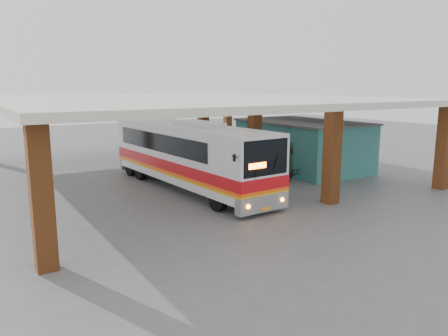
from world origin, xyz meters
TOP-DOWN VIEW (x-y plane):
  - ground at (0.00, 0.00)m, footprint 90.00×90.00m
  - brick_columns at (1.43, 5.00)m, footprint 20.10×21.60m
  - canopy_roof at (0.50, 6.50)m, footprint 21.00×23.00m
  - shop_building at (7.49, 4.00)m, footprint 5.20×8.20m
  - coach_bus at (-1.26, 2.90)m, footprint 3.37×12.48m
  - motorcycle at (4.70, 1.39)m, footprint 1.85×0.75m
  - pedestrian at (1.44, -0.71)m, footprint 0.65×0.54m
  - red_chair at (4.55, 8.11)m, footprint 0.51×0.51m

SIDE VIEW (x-z plane):
  - ground at x=0.00m, z-range 0.00..0.00m
  - red_chair at x=4.55m, z-range -0.03..0.75m
  - motorcycle at x=4.70m, z-range 0.00..0.95m
  - pedestrian at x=1.44m, z-range 0.00..1.52m
  - shop_building at x=7.49m, z-range 0.01..3.12m
  - coach_bus at x=-1.26m, z-range -0.01..3.58m
  - brick_columns at x=1.43m, z-range 0.00..4.35m
  - canopy_roof at x=0.50m, z-range 4.35..4.65m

